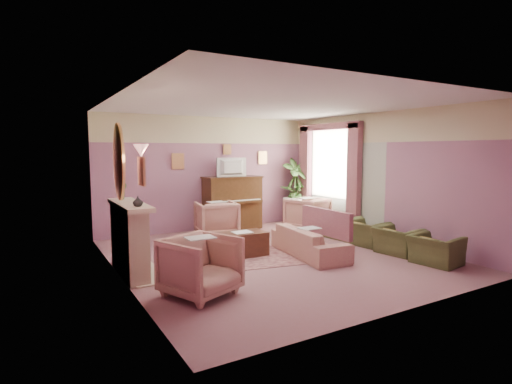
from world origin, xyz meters
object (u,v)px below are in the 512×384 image
floral_armchair_right (307,212)px  floral_armchair_front (201,263)px  coffee_table (240,244)px  side_table (293,211)px  television (233,166)px  floral_armchair_left (216,217)px  olive_chair_a (436,245)px  olive_chair_b (398,236)px  piano (232,203)px  sofa (309,236)px  olive_chair_d (339,223)px  olive_chair_c (366,229)px

floral_armchair_right → floral_armchair_front: 4.89m
coffee_table → side_table: 3.61m
television → floral_armchair_left: television is taller
television → olive_chair_a: bearing=-70.0°
floral_armchair_left → floral_armchair_right: same height
olive_chair_a → olive_chair_b: size_ratio=1.00×
piano → floral_armchair_left: 0.96m
floral_armchair_right → sofa: bearing=-126.5°
piano → olive_chair_d: (1.65, -2.11, -0.31)m
floral_armchair_right → olive_chair_b: (0.12, -2.68, -0.11)m
olive_chair_a → olive_chair_b: same height
olive_chair_d → side_table: (0.11, 1.98, 0.01)m
television → olive_chair_b: 4.24m
television → sofa: bearing=-88.0°
olive_chair_c → side_table: bearing=87.7°
olive_chair_d → floral_armchair_left: bearing=147.5°
floral_armchair_front → coffee_table: bearing=47.3°
piano → olive_chair_d: piano is taller
television → sofa: 3.20m
olive_chair_a → television: bearing=110.0°
floral_armchair_left → olive_chair_a: floral_armchair_left is taller
piano → side_table: piano is taller
floral_armchair_left → floral_armchair_right: bearing=-11.7°
sofa → floral_armchair_left: size_ratio=2.02×
coffee_table → sofa: 1.31m
piano → olive_chair_b: (1.65, -3.75, -0.31)m
television → coffee_table: television is taller
olive_chair_b → floral_armchair_left: bearing=126.9°
coffee_table → sofa: sofa is taller
coffee_table → side_table: bearing=38.8°
olive_chair_a → floral_armchair_right: bearing=91.9°
side_table → olive_chair_a: bearing=-91.5°
floral_armchair_left → olive_chair_c: floral_armchair_left is taller
television → side_table: television is taller
olive_chair_b → olive_chair_d: 1.64m
olive_chair_b → coffee_table: bearing=153.3°
coffee_table → sofa: size_ratio=0.55×
olive_chair_d → olive_chair_b: bearing=-90.0°
olive_chair_d → floral_armchair_right: bearing=96.5°
piano → sofa: (0.10, -3.00, -0.28)m
floral_armchair_front → sofa: bearing=19.7°
sofa → olive_chair_d: (1.54, 0.89, -0.03)m
olive_chair_b → olive_chair_c: same height
sofa → side_table: (1.65, 2.86, -0.02)m
television → floral_armchair_left: bearing=-142.1°
floral_armchair_right → olive_chair_b: bearing=-87.5°
olive_chair_c → floral_armchair_front: bearing=-166.5°
olive_chair_b → olive_chair_c: bearing=90.0°
coffee_table → floral_armchair_front: bearing=-132.7°
piano → coffee_table: bearing=-113.7°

